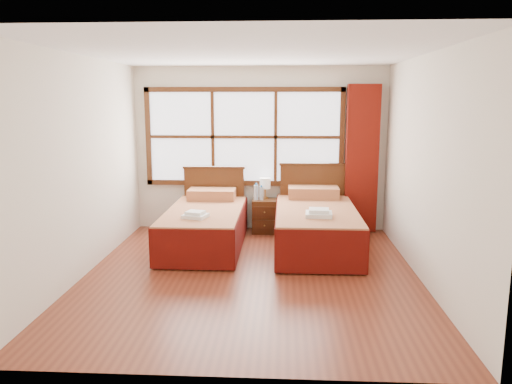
{
  "coord_description": "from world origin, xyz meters",
  "views": [
    {
      "loc": [
        0.38,
        -5.71,
        2.09
      ],
      "look_at": [
        0.02,
        0.7,
        0.89
      ],
      "focal_mm": 35.0,
      "sensor_mm": 36.0,
      "label": 1
    }
  ],
  "objects": [
    {
      "name": "towels_left",
      "position": [
        -0.77,
        0.63,
        0.59
      ],
      "size": [
        0.35,
        0.33,
        0.09
      ],
      "rotation": [
        0.0,
        0.0,
        -0.27
      ],
      "color": "white",
      "rests_on": "bed_left"
    },
    {
      "name": "nightstand",
      "position": [
        0.09,
        1.99,
        0.27
      ],
      "size": [
        0.4,
        0.4,
        0.53
      ],
      "color": "#48250F",
      "rests_on": "floor"
    },
    {
      "name": "floor",
      "position": [
        0.0,
        0.0,
        0.0
      ],
      "size": [
        4.5,
        4.5,
        0.0
      ],
      "primitive_type": "plane",
      "color": "brown",
      "rests_on": "ground"
    },
    {
      "name": "wall_left",
      "position": [
        -2.0,
        0.0,
        1.3
      ],
      "size": [
        0.0,
        4.5,
        4.5
      ],
      "primitive_type": "plane",
      "rotation": [
        1.57,
        0.0,
        1.57
      ],
      "color": "silver",
      "rests_on": "floor"
    },
    {
      "name": "window",
      "position": [
        -0.25,
        2.21,
        1.5
      ],
      "size": [
        3.16,
        0.06,
        1.56
      ],
      "color": "white",
      "rests_on": "wall_back"
    },
    {
      "name": "wall_back",
      "position": [
        0.0,
        2.25,
        1.3
      ],
      "size": [
        4.0,
        0.0,
        4.0
      ],
      "primitive_type": "plane",
      "rotation": [
        1.57,
        0.0,
        0.0
      ],
      "color": "silver",
      "rests_on": "floor"
    },
    {
      "name": "bottle_near",
      "position": [
        -0.05,
        1.98,
        0.65
      ],
      "size": [
        0.07,
        0.07,
        0.27
      ],
      "color": "silver",
      "rests_on": "nightstand"
    },
    {
      "name": "ceiling",
      "position": [
        0.0,
        0.0,
        2.6
      ],
      "size": [
        4.5,
        4.5,
        0.0
      ],
      "primitive_type": "plane",
      "rotation": [
        3.14,
        0.0,
        0.0
      ],
      "color": "white",
      "rests_on": "wall_back"
    },
    {
      "name": "lamp",
      "position": [
        0.09,
        2.11,
        0.76
      ],
      "size": [
        0.17,
        0.17,
        0.33
      ],
      "color": "#C98B40",
      "rests_on": "nightstand"
    },
    {
      "name": "curtain",
      "position": [
        1.6,
        2.11,
        1.17
      ],
      "size": [
        0.5,
        0.16,
        2.3
      ],
      "primitive_type": "cube",
      "color": "maroon",
      "rests_on": "wall_back"
    },
    {
      "name": "wall_right",
      "position": [
        2.0,
        0.0,
        1.3
      ],
      "size": [
        0.0,
        4.5,
        4.5
      ],
      "primitive_type": "plane",
      "rotation": [
        1.57,
        0.0,
        -1.57
      ],
      "color": "silver",
      "rests_on": "floor"
    },
    {
      "name": "towels_right",
      "position": [
        0.84,
        0.64,
        0.63
      ],
      "size": [
        0.36,
        0.32,
        0.1
      ],
      "rotation": [
        0.0,
        0.0,
        -0.06
      ],
      "color": "white",
      "rests_on": "bed_right"
    },
    {
      "name": "bed_left",
      "position": [
        -0.73,
        1.2,
        0.32
      ],
      "size": [
        1.06,
        2.08,
        1.03
      ],
      "color": "#3C1E0C",
      "rests_on": "floor"
    },
    {
      "name": "bed_right",
      "position": [
        0.84,
        1.2,
        0.33
      ],
      "size": [
        1.13,
        2.19,
        1.1
      ],
      "color": "#3C1E0C",
      "rests_on": "floor"
    },
    {
      "name": "bottle_far",
      "position": [
        0.04,
        1.96,
        0.64
      ],
      "size": [
        0.06,
        0.06,
        0.24
      ],
      "color": "silver",
      "rests_on": "nightstand"
    }
  ]
}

